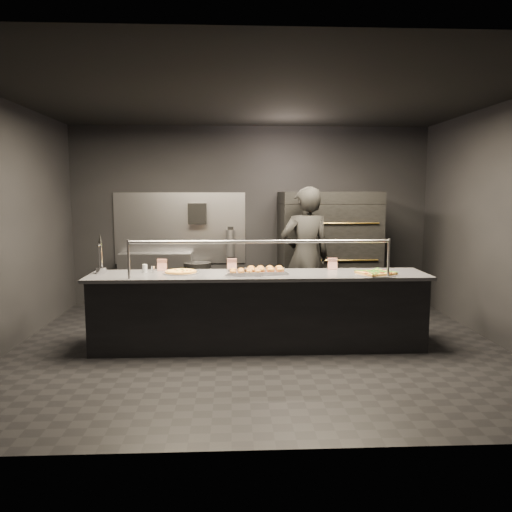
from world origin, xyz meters
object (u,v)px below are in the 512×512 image
object	(u,v)px
slider_tray_b	(266,270)
worker	(306,257)
towel_dispenser	(197,214)
slider_tray_a	(245,272)
fire_extinguisher	(231,243)
square_pizza	(376,273)
round_pizza	(181,272)
beer_tap	(101,262)
trash_bin	(198,285)
pizza_oven	(327,251)
service_counter	(259,310)
prep_shelf	(156,280)

from	to	relation	value
slider_tray_b	worker	size ratio (longest dim) A/B	0.27
towel_dispenser	slider_tray_a	size ratio (longest dim) A/B	0.73
fire_extinguisher	square_pizza	world-z (taller)	fire_extinguisher
fire_extinguisher	round_pizza	xyz separation A→B (m)	(-0.60, -2.32, -0.12)
beer_tap	slider_tray_a	world-z (taller)	beer_tap
trash_bin	square_pizza	bearing A→B (deg)	-45.61
fire_extinguisher	square_pizza	distance (m)	3.10
pizza_oven	beer_tap	size ratio (longest dim) A/B	3.85
pizza_oven	worker	bearing A→B (deg)	-118.30
service_counter	slider_tray_b	bearing A→B (deg)	24.48
towel_dispenser	round_pizza	xyz separation A→B (m)	(-0.05, -2.31, -0.61)
fire_extinguisher	beer_tap	bearing A→B (deg)	-124.53
slider_tray_a	square_pizza	xyz separation A→B (m)	(1.57, -0.10, -0.01)
slider_tray_a	trash_bin	world-z (taller)	slider_tray_a
round_pizza	prep_shelf	bearing A→B (deg)	106.17
service_counter	towel_dispenser	distance (m)	2.78
prep_shelf	towel_dispenser	distance (m)	1.31
prep_shelf	trash_bin	world-z (taller)	prep_shelf
slider_tray_a	trash_bin	xyz separation A→B (m)	(-0.73, 2.25, -0.57)
towel_dispenser	beer_tap	bearing A→B (deg)	-114.18
prep_shelf	slider_tray_b	xyz separation A→B (m)	(1.69, -2.28, 0.50)
towel_dispenser	trash_bin	world-z (taller)	towel_dispenser
prep_shelf	towel_dispenser	xyz separation A→B (m)	(0.70, 0.07, 1.10)
service_counter	fire_extinguisher	world-z (taller)	service_counter
prep_shelf	beer_tap	size ratio (longest dim) A/B	2.42
pizza_oven	fire_extinguisher	distance (m)	1.63
round_pizza	worker	distance (m)	1.91
fire_extinguisher	slider_tray_b	size ratio (longest dim) A/B	0.93
fire_extinguisher	slider_tray_b	xyz separation A→B (m)	(0.44, -2.36, -0.11)
beer_tap	trash_bin	bearing A→B (deg)	63.90
towel_dispenser	round_pizza	distance (m)	2.39
service_counter	pizza_oven	bearing A→B (deg)	57.73
fire_extinguisher	beer_tap	size ratio (longest dim) A/B	1.02
towel_dispenser	square_pizza	size ratio (longest dim) A/B	0.72
slider_tray_a	beer_tap	bearing A→B (deg)	174.69
prep_shelf	round_pizza	world-z (taller)	round_pizza
service_counter	pizza_oven	size ratio (longest dim) A/B	2.15
slider_tray_a	worker	xyz separation A→B (m)	(0.89, 1.06, 0.04)
prep_shelf	worker	distance (m)	2.72
pizza_oven	prep_shelf	distance (m)	2.88
slider_tray_b	towel_dispenser	bearing A→B (deg)	112.74
round_pizza	square_pizza	xyz separation A→B (m)	(2.35, -0.23, 0.00)
fire_extinguisher	round_pizza	bearing A→B (deg)	-104.49
fire_extinguisher	pizza_oven	bearing A→B (deg)	-17.89
beer_tap	service_counter	bearing A→B (deg)	-3.52
beer_tap	worker	bearing A→B (deg)	18.67
round_pizza	square_pizza	size ratio (longest dim) A/B	0.91
service_counter	worker	size ratio (longest dim) A/B	2.07
pizza_oven	towel_dispenser	size ratio (longest dim) A/B	5.46
beer_tap	round_pizza	size ratio (longest dim) A/B	1.13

